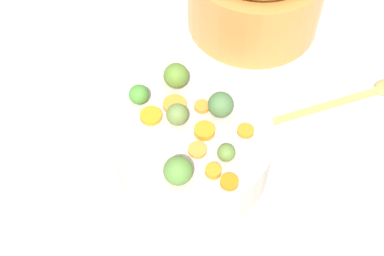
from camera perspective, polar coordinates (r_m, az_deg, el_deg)
tabletop at (r=0.94m, az=-1.09°, el=-1.82°), size 2.40×2.40×0.02m
serving_bowl_carrots at (r=0.86m, az=0.00°, el=-2.27°), size 0.26×0.26×0.10m
carrot_slice_0 at (r=0.77m, az=4.09°, el=-5.89°), size 0.04×0.04×0.01m
carrot_slice_1 at (r=0.85m, az=-1.90°, el=2.57°), size 0.05×0.05×0.01m
carrot_slice_2 at (r=0.82m, az=1.37°, el=-0.30°), size 0.05×0.05×0.01m
carrot_slice_3 at (r=0.80m, az=0.60°, el=-2.41°), size 0.03×0.03×0.01m
carrot_slice_4 at (r=0.84m, az=-4.45°, el=1.21°), size 0.04×0.04×0.01m
carrot_slice_5 at (r=0.85m, az=1.10°, el=2.36°), size 0.03×0.03×0.01m
carrot_slice_6 at (r=0.82m, az=5.86°, el=-0.30°), size 0.04×0.04×0.01m
carrot_slice_7 at (r=0.78m, az=2.04°, el=-4.81°), size 0.03×0.03×0.01m
brussels_sprout_0 at (r=0.76m, az=-1.52°, el=-4.66°), size 0.04×0.04×0.04m
brussels_sprout_1 at (r=0.82m, az=-1.61°, el=1.50°), size 0.04×0.04×0.04m
brussels_sprout_2 at (r=0.83m, az=3.15°, el=2.56°), size 0.04×0.04×0.04m
brussels_sprout_3 at (r=0.87m, az=-1.74°, el=5.75°), size 0.04×0.04×0.04m
brussels_sprout_4 at (r=0.85m, az=-5.81°, el=3.67°), size 0.03×0.03×0.03m
brussels_sprout_5 at (r=0.79m, az=3.76°, el=-2.69°), size 0.03×0.03×0.03m
wooden_spoon at (r=1.04m, az=18.07°, el=3.44°), size 0.28×0.05×0.01m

